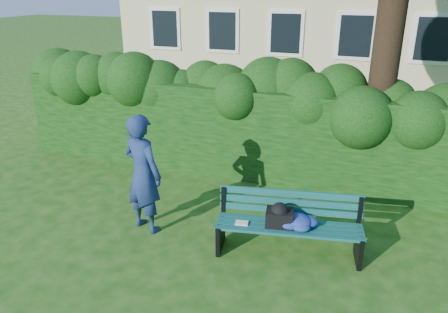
% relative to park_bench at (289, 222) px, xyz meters
% --- Properties ---
extents(ground, '(80.00, 80.00, 0.00)m').
position_rel_park_bench_xyz_m(ground, '(-1.36, 0.38, -0.50)').
color(ground, '#194F0E').
rests_on(ground, ground).
extents(hedge, '(10.00, 1.00, 1.80)m').
position_rel_park_bench_xyz_m(hedge, '(-1.36, 2.58, 0.40)').
color(hedge, black).
rests_on(hedge, ground).
extents(park_bench, '(2.12, 0.94, 0.89)m').
position_rel_park_bench_xyz_m(park_bench, '(0.00, 0.00, 0.00)').
color(park_bench, '#0F4E4B').
rests_on(park_bench, ground).
extents(man_reading, '(0.79, 0.63, 1.89)m').
position_rel_park_bench_xyz_m(man_reading, '(-2.27, -0.12, 0.44)').
color(man_reading, navy).
rests_on(man_reading, ground).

